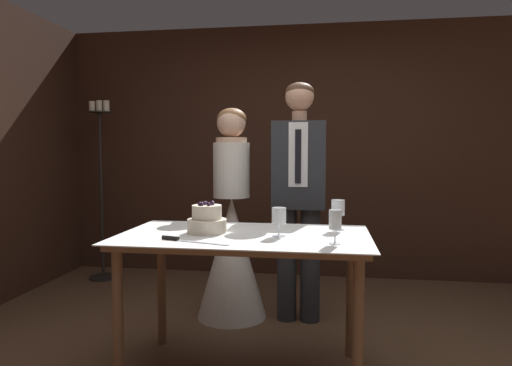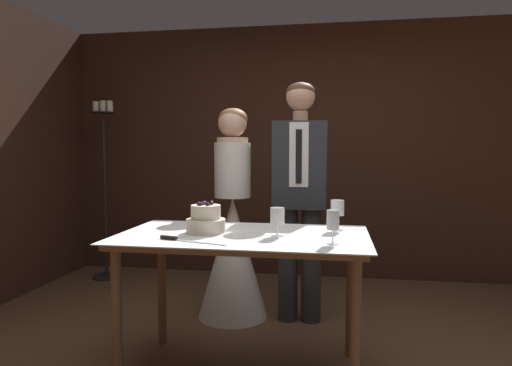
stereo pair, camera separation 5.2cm
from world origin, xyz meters
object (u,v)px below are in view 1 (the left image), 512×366
groom (299,188)px  tiered_cake (207,221)px  bride (232,240)px  candle_stand (101,191)px  wine_glass_middle (335,221)px  wine_glass_far (279,217)px  cake_knife (182,240)px  wine_glass_near (338,208)px  cake_table (244,251)px

groom → tiered_cake: bearing=-118.7°
bride → candle_stand: 1.76m
wine_glass_middle → groom: groom is taller
bride → wine_glass_far: bearing=-63.5°
tiered_cake → bride: size_ratio=0.14×
tiered_cake → cake_knife: bearing=-104.9°
wine_glass_near → wine_glass_middle: (-0.03, -0.42, -0.01)m
candle_stand → bride: bearing=-29.2°
cake_table → wine_glass_near: wine_glass_near is taller
cake_knife → wine_glass_middle: bearing=19.1°
cake_knife → wine_glass_near: bearing=45.2°
cake_knife → bride: 1.16m
groom → cake_table: bearing=-106.2°
cake_table → groom: groom is taller
groom → candle_stand: 2.20m
wine_glass_far → bride: bride is taller
cake_table → bride: size_ratio=0.88×
wine_glass_near → wine_glass_middle: 0.42m
tiered_cake → wine_glass_near: size_ratio=1.25×
cake_table → wine_glass_far: wine_glass_far is taller
wine_glass_middle → groom: size_ratio=0.10×
wine_glass_middle → cake_knife: bearing=-176.7°
cake_knife → candle_stand: 2.48m
cake_knife → wine_glass_far: size_ratio=2.45×
wine_glass_middle → wine_glass_far: wine_glass_middle is taller
tiered_cake → bride: (-0.04, 0.88, -0.29)m
cake_knife → bride: size_ratio=0.24×
wine_glass_near → groom: 0.73m
wine_glass_far → candle_stand: 2.65m
cake_table → tiered_cake: 0.28m
cake_table → groom: (0.26, 0.89, 0.29)m
wine_glass_far → tiered_cake: bearing=174.0°
tiered_cake → candle_stand: (-1.55, 1.73, -0.00)m
tiered_cake → wine_glass_near: bearing=15.1°
cake_table → tiered_cake: bearing=177.1°
wine_glass_near → wine_glass_far: wine_glass_near is taller
cake_table → cake_knife: bearing=-139.6°
bride → tiered_cake: bearing=-87.6°
tiered_cake → bride: bearing=92.4°
tiered_cake → cake_knife: size_ratio=0.58×
cake_table → bride: 0.94m
bride → groom: (0.52, -0.00, 0.41)m
cake_table → wine_glass_near: (0.53, 0.21, 0.23)m
wine_glass_far → bride: size_ratio=0.10×
cake_table → wine_glass_middle: (0.51, -0.20, 0.21)m
tiered_cake → groom: 1.01m
wine_glass_middle → candle_stand: size_ratio=0.10×
wine_glass_far → candle_stand: size_ratio=0.09×
groom → bride: bearing=179.9°
wine_glass_far → candle_stand: bearing=138.1°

